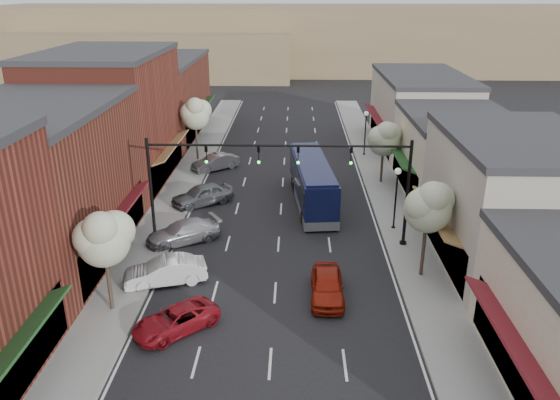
# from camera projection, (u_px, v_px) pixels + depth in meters

# --- Properties ---
(ground) EXTENTS (160.00, 160.00, 0.00)m
(ground) POSITION_uv_depth(u_px,v_px,m) (274.00, 313.00, 27.85)
(ground) COLOR black
(ground) RESTS_ON ground
(sidewalk_left) EXTENTS (2.80, 73.00, 0.15)m
(sidewalk_left) POSITION_uv_depth(u_px,v_px,m) (181.00, 186.00, 45.26)
(sidewalk_left) COLOR gray
(sidewalk_left) RESTS_ON ground
(sidewalk_right) EXTENTS (2.80, 73.00, 0.15)m
(sidewalk_right) POSITION_uv_depth(u_px,v_px,m) (384.00, 188.00, 44.81)
(sidewalk_right) COLOR gray
(sidewalk_right) RESTS_ON ground
(curb_left) EXTENTS (0.25, 73.00, 0.17)m
(curb_left) POSITION_uv_depth(u_px,v_px,m) (198.00, 187.00, 45.22)
(curb_left) COLOR gray
(curb_left) RESTS_ON ground
(curb_right) EXTENTS (0.25, 73.00, 0.17)m
(curb_right) POSITION_uv_depth(u_px,v_px,m) (367.00, 188.00, 44.85)
(curb_right) COLOR gray
(curb_right) RESTS_ON ground
(bldg_left_midnear) EXTENTS (10.14, 14.10, 9.40)m
(bldg_left_midnear) POSITION_uv_depth(u_px,v_px,m) (36.00, 185.00, 32.11)
(bldg_left_midnear) COLOR maroon
(bldg_left_midnear) RESTS_ON ground
(bldg_left_midfar) EXTENTS (10.14, 14.10, 10.90)m
(bldg_left_midfar) POSITION_uv_depth(u_px,v_px,m) (110.00, 119.00, 44.86)
(bldg_left_midfar) COLOR maroon
(bldg_left_midfar) RESTS_ON ground
(bldg_left_far) EXTENTS (10.14, 18.10, 8.40)m
(bldg_left_far) POSITION_uv_depth(u_px,v_px,m) (158.00, 97.00, 60.20)
(bldg_left_far) COLOR maroon
(bldg_left_far) RESTS_ON ground
(bldg_right_midnear) EXTENTS (9.14, 12.10, 7.90)m
(bldg_right_midnear) POSITION_uv_depth(u_px,v_px,m) (513.00, 202.00, 31.64)
(bldg_right_midnear) COLOR #A99F91
(bldg_right_midnear) RESTS_ON ground
(bldg_right_midfar) EXTENTS (9.14, 12.10, 6.40)m
(bldg_right_midfar) POSITION_uv_depth(u_px,v_px,m) (455.00, 155.00, 43.08)
(bldg_right_midfar) COLOR beige
(bldg_right_midfar) RESTS_ON ground
(bldg_right_far) EXTENTS (9.14, 16.10, 7.40)m
(bldg_right_far) POSITION_uv_depth(u_px,v_px,m) (419.00, 111.00, 55.92)
(bldg_right_far) COLOR #A99F91
(bldg_right_far) RESTS_ON ground
(hill_far) EXTENTS (120.00, 30.00, 12.00)m
(hill_far) POSITION_uv_depth(u_px,v_px,m) (291.00, 37.00, 109.40)
(hill_far) COLOR #7A6647
(hill_far) RESTS_ON ground
(hill_near) EXTENTS (50.00, 20.00, 8.00)m
(hill_near) POSITION_uv_depth(u_px,v_px,m) (154.00, 54.00, 99.63)
(hill_near) COLOR #7A6647
(hill_near) RESTS_ON ground
(signal_mast_right) EXTENTS (8.22, 0.46, 7.00)m
(signal_mast_right) POSITION_uv_depth(u_px,v_px,m) (370.00, 178.00, 33.45)
(signal_mast_right) COLOR black
(signal_mast_right) RESTS_ON ground
(signal_mast_left) EXTENTS (8.22, 0.46, 7.00)m
(signal_mast_left) POSITION_uv_depth(u_px,v_px,m) (188.00, 176.00, 33.75)
(signal_mast_left) COLOR black
(signal_mast_left) RESTS_ON ground
(tree_right_near) EXTENTS (2.85, 2.65, 5.95)m
(tree_right_near) POSITION_uv_depth(u_px,v_px,m) (429.00, 205.00, 29.67)
(tree_right_near) COLOR #47382B
(tree_right_near) RESTS_ON ground
(tree_right_far) EXTENTS (2.85, 2.65, 5.43)m
(tree_right_far) POSITION_uv_depth(u_px,v_px,m) (385.00, 138.00, 44.73)
(tree_right_far) COLOR #47382B
(tree_right_far) RESTS_ON ground
(tree_left_near) EXTENTS (2.85, 2.65, 5.69)m
(tree_left_near) POSITION_uv_depth(u_px,v_px,m) (104.00, 237.00, 26.47)
(tree_left_near) COLOR #47382B
(tree_left_near) RESTS_ON ground
(tree_left_far) EXTENTS (2.85, 2.65, 6.13)m
(tree_left_far) POSITION_uv_depth(u_px,v_px,m) (196.00, 113.00, 50.53)
(tree_left_far) COLOR #47382B
(tree_left_far) RESTS_ON ground
(lamp_post_near) EXTENTS (0.44, 0.44, 4.44)m
(lamp_post_near) POSITION_uv_depth(u_px,v_px,m) (397.00, 188.00, 36.31)
(lamp_post_near) COLOR black
(lamp_post_near) RESTS_ON ground
(lamp_post_far) EXTENTS (0.44, 0.44, 4.44)m
(lamp_post_far) POSITION_uv_depth(u_px,v_px,m) (366.00, 126.00, 52.60)
(lamp_post_far) COLOR black
(lamp_post_far) RESTS_ON ground
(coach_bus) EXTENTS (3.49, 11.22, 3.38)m
(coach_bus) POSITION_uv_depth(u_px,v_px,m) (312.00, 182.00, 41.26)
(coach_bus) COLOR #0E1238
(coach_bus) RESTS_ON ground
(red_hatchback) EXTENTS (1.84, 4.39, 1.48)m
(red_hatchback) POSITION_uv_depth(u_px,v_px,m) (327.00, 285.00, 28.97)
(red_hatchback) COLOR #9A1B0B
(red_hatchback) RESTS_ON ground
(parked_car_a) EXTENTS (4.49, 4.35, 1.19)m
(parked_car_a) POSITION_uv_depth(u_px,v_px,m) (176.00, 320.00, 26.23)
(parked_car_a) COLOR maroon
(parked_car_a) RESTS_ON ground
(parked_car_b) EXTENTS (4.81, 2.88, 1.50)m
(parked_car_b) POSITION_uv_depth(u_px,v_px,m) (165.00, 271.00, 30.40)
(parked_car_b) COLOR silver
(parked_car_b) RESTS_ON ground
(parked_car_c) EXTENTS (5.19, 4.19, 1.41)m
(parked_car_c) POSITION_uv_depth(u_px,v_px,m) (183.00, 232.00, 35.36)
(parked_car_c) COLOR #A1A1A7
(parked_car_c) RESTS_ON ground
(parked_car_d) EXTENTS (4.95, 4.31, 1.61)m
(parked_car_d) POSITION_uv_depth(u_px,v_px,m) (202.00, 195.00, 41.43)
(parked_car_d) COLOR #505357
(parked_car_d) RESTS_ON ground
(parked_car_e) EXTENTS (4.34, 3.87, 1.43)m
(parked_car_e) POSITION_uv_depth(u_px,v_px,m) (215.00, 162.00, 49.34)
(parked_car_e) COLOR #939398
(parked_car_e) RESTS_ON ground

